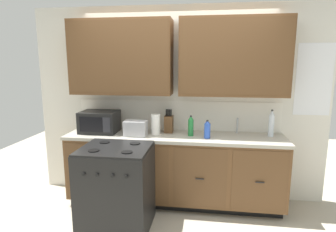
{
  "coord_description": "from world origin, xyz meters",
  "views": [
    {
      "loc": [
        0.41,
        -3.18,
        1.85
      ],
      "look_at": [
        -0.08,
        0.27,
        1.19
      ],
      "focal_mm": 30.14,
      "sensor_mm": 36.0,
      "label": 1
    }
  ],
  "objects": [
    {
      "name": "microwave",
      "position": [
        -1.0,
        0.32,
        1.08
      ],
      "size": [
        0.48,
        0.37,
        0.28
      ],
      "color": "black",
      "rests_on": "counter_run"
    },
    {
      "name": "bottle_green",
      "position": [
        0.21,
        0.29,
        1.06
      ],
      "size": [
        0.07,
        0.07,
        0.26
      ],
      "color": "#237A38",
      "rests_on": "counter_run"
    },
    {
      "name": "paper_towel_roll",
      "position": [
        -0.24,
        0.31,
        1.07
      ],
      "size": [
        0.12,
        0.12,
        0.26
      ],
      "primitive_type": "cylinder",
      "color": "white",
      "rests_on": "counter_run"
    },
    {
      "name": "bottle_blue",
      "position": [
        0.42,
        0.2,
        1.05
      ],
      "size": [
        0.08,
        0.08,
        0.23
      ],
      "color": "blue",
      "rests_on": "counter_run"
    },
    {
      "name": "stove_range",
      "position": [
        -0.57,
        -0.33,
        0.47
      ],
      "size": [
        0.76,
        0.68,
        0.95
      ],
      "color": "black",
      "rests_on": "ground_plane"
    },
    {
      "name": "bottle_clear",
      "position": [
        1.21,
        0.4,
        1.1
      ],
      "size": [
        0.07,
        0.07,
        0.34
      ],
      "color": "silver",
      "rests_on": "counter_run"
    },
    {
      "name": "ground_plane",
      "position": [
        0.0,
        0.0,
        0.0
      ],
      "size": [
        8.0,
        8.0,
        0.0
      ],
      "primitive_type": "plane",
      "color": "#B2A893"
    },
    {
      "name": "sink_faucet",
      "position": [
        0.8,
        0.51,
        1.04
      ],
      "size": [
        0.02,
        0.02,
        0.2
      ],
      "primitive_type": "cylinder",
      "color": "#B2B5BA",
      "rests_on": "counter_run"
    },
    {
      "name": "counter_run",
      "position": [
        0.0,
        0.3,
        0.48
      ],
      "size": [
        2.78,
        0.64,
        0.94
      ],
      "color": "black",
      "rests_on": "ground_plane"
    },
    {
      "name": "toaster",
      "position": [
        -0.48,
        0.2,
        1.03
      ],
      "size": [
        0.28,
        0.18,
        0.19
      ],
      "color": "#B7B7BC",
      "rests_on": "counter_run"
    },
    {
      "name": "knife_block",
      "position": [
        -0.09,
        0.43,
        1.05
      ],
      "size": [
        0.11,
        0.14,
        0.31
      ],
      "color": "#52361E",
      "rests_on": "counter_run"
    },
    {
      "name": "wall_unit",
      "position": [
        0.0,
        0.5,
        1.68
      ],
      "size": [
        3.95,
        0.4,
        2.59
      ],
      "color": "silver",
      "rests_on": "ground_plane"
    }
  ]
}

